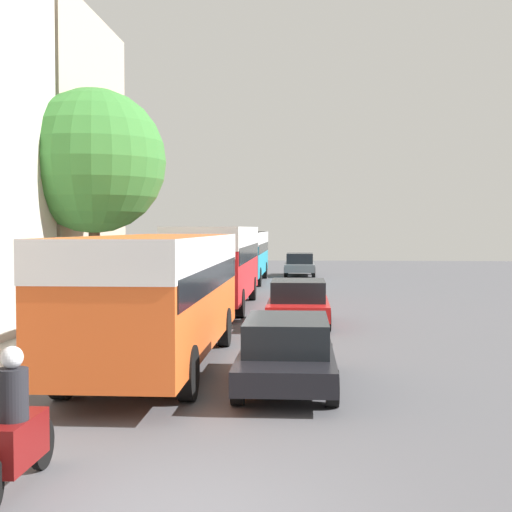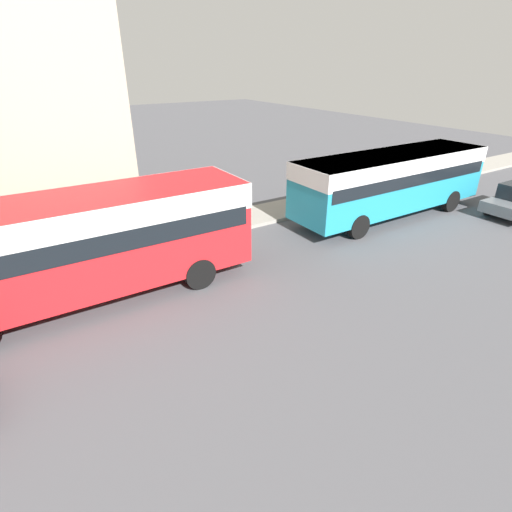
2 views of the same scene
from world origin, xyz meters
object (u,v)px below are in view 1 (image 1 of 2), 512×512
pedestrian_near_curb (91,297)px  car_far_curb (287,351)px  pedestrian_walking_away (162,274)px  bus_lead (158,282)px  bus_following (216,255)px  motorcycle_behind_lead (15,435)px  car_crossing (298,302)px  bus_third_in_line (242,249)px  car_distant (300,264)px

pedestrian_near_curb → car_far_curb: bearing=-47.9°
pedestrian_near_curb → pedestrian_walking_away: (-0.27, 11.64, -0.08)m
bus_lead → bus_following: bearing=90.8°
motorcycle_behind_lead → pedestrian_near_curb: size_ratio=1.22×
motorcycle_behind_lead → car_crossing: motorcycle_behind_lead is taller
pedestrian_walking_away → motorcycle_behind_lead: bearing=-82.7°
bus_lead → bus_third_in_line: bus_lead is taller
car_crossing → car_distant: bearing=90.2°
car_far_curb → car_distant: size_ratio=1.03×
car_far_curb → pedestrian_walking_away: bearing=108.5°
bus_third_in_line → car_crossing: bus_third_in_line is taller
car_crossing → pedestrian_near_curb: 6.43m
bus_third_in_line → car_far_curb: bus_third_in_line is taller
motorcycle_behind_lead → car_crossing: 14.85m
bus_following → car_distant: bus_following is taller
bus_third_in_line → motorcycle_behind_lead: 32.38m
motorcycle_behind_lead → pedestrian_near_curb: 12.37m
bus_following → car_distant: size_ratio=2.19×
car_distant → pedestrian_near_curb: 26.47m
bus_lead → pedestrian_near_curb: bus_lead is taller
bus_lead → motorcycle_behind_lead: 7.55m
bus_lead → pedestrian_near_curb: bearing=122.2°
motorcycle_behind_lead → bus_third_in_line: bearing=90.3°
bus_third_in_line → car_crossing: size_ratio=2.41×
bus_third_in_line → pedestrian_walking_away: bus_third_in_line is taller
bus_following → pedestrian_walking_away: 5.43m
pedestrian_walking_away → bus_third_in_line: bearing=71.7°
bus_lead → car_crossing: size_ratio=2.34×
pedestrian_near_curb → pedestrian_walking_away: bearing=91.3°
motorcycle_behind_lead → pedestrian_walking_away: size_ratio=1.33×
motorcycle_behind_lead → car_far_curb: bearing=61.9°
bus_lead → car_far_curb: 3.59m
bus_following → motorcycle_behind_lead: size_ratio=4.33×
bus_lead → motorcycle_behind_lead: bus_lead is taller
pedestrian_near_curb → pedestrian_walking_away: size_ratio=1.09×
bus_following → pedestrian_near_curb: bearing=-110.7°
bus_lead → car_distant: bus_lead is taller
bus_lead → bus_following: size_ratio=0.98×
bus_following → pedestrian_near_curb: 7.79m
car_distant → car_crossing: bearing=-89.8°
bus_third_in_line → motorcycle_behind_lead: bus_third_in_line is taller
motorcycle_behind_lead → car_distant: (3.12, 37.86, 0.08)m
bus_following → car_distant: (3.13, 18.58, -1.26)m
motorcycle_behind_lead → pedestrian_walking_away: pedestrian_walking_away is taller
bus_following → bus_third_in_line: size_ratio=0.99×
motorcycle_behind_lead → pedestrian_walking_away: bearing=97.3°
bus_lead → car_far_curb: bearing=-31.8°
bus_third_in_line → car_crossing: (3.34, -17.85, -1.12)m
pedestrian_near_curb → car_crossing: bearing=22.5°
bus_following → car_distant: bearing=80.4°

